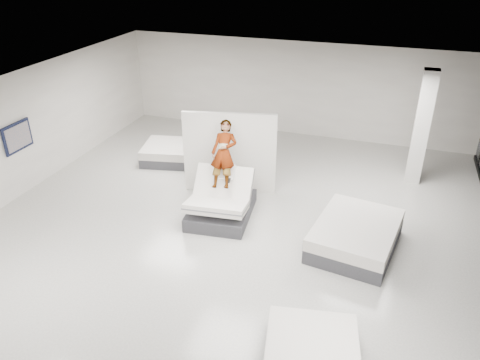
{
  "coord_description": "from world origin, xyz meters",
  "views": [
    {
      "loc": [
        3.12,
        -8.32,
        6.2
      ],
      "look_at": [
        -0.06,
        1.13,
        1.0
      ],
      "focal_mm": 35.0,
      "sensor_mm": 36.0,
      "label": 1
    }
  ],
  "objects": [
    {
      "name": "person",
      "position": [
        -0.53,
        1.28,
        1.24
      ],
      "size": [
        0.78,
        1.67,
        1.28
      ],
      "primitive_type": "imported",
      "rotation": [
        0.97,
        0.0,
        0.11
      ],
      "color": "slate",
      "rests_on": "hero_bed"
    },
    {
      "name": "divider_panel",
      "position": [
        -0.74,
        2.28,
        1.12
      ],
      "size": [
        2.42,
        0.65,
        2.24
      ],
      "primitive_type": "cube",
      "rotation": [
        0.0,
        0.0,
        0.22
      ],
      "color": "white",
      "rests_on": "floor"
    },
    {
      "name": "wall_poster",
      "position": [
        -5.93,
        0.5,
        1.6
      ],
      "size": [
        0.06,
        0.95,
        0.75
      ],
      "color": "black",
      "rests_on": "wall_left"
    },
    {
      "name": "remote",
      "position": [
        -0.27,
        0.95,
        1.04
      ],
      "size": [
        0.06,
        0.15,
        0.08
      ],
      "primitive_type": "cube",
      "rotation": [
        0.35,
        0.0,
        0.11
      ],
      "color": "black",
      "rests_on": "person"
    },
    {
      "name": "flat_bed_right_far",
      "position": [
        2.8,
        0.68,
        0.31
      ],
      "size": [
        1.99,
        2.46,
        0.61
      ],
      "color": "#3B3B41",
      "rests_on": "floor"
    },
    {
      "name": "room",
      "position": [
        0.0,
        0.0,
        1.6
      ],
      "size": [
        14.0,
        14.04,
        3.2
      ],
      "color": "beige",
      "rests_on": "ground"
    },
    {
      "name": "hero_bed",
      "position": [
        -0.49,
        0.95,
        0.38
      ],
      "size": [
        1.62,
        2.04,
        1.25
      ],
      "color": "#3B3B41",
      "rests_on": "floor"
    },
    {
      "name": "flat_bed_left_far",
      "position": [
        -2.98,
        3.56,
        0.26
      ],
      "size": [
        2.17,
        1.8,
        0.53
      ],
      "color": "#3B3B41",
      "rests_on": "floor"
    },
    {
      "name": "column",
      "position": [
        4.0,
        4.5,
        1.6
      ],
      "size": [
        0.4,
        0.4,
        3.2
      ],
      "primitive_type": "cube",
      "color": "silver",
      "rests_on": "floor"
    }
  ]
}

